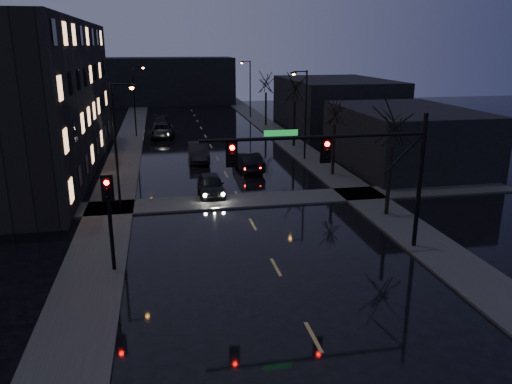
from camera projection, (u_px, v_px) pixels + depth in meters
name	position (u px, v px, depth m)	size (l,w,h in m)	color
ground	(332.00, 371.00, 16.15)	(160.00, 160.00, 0.00)	black
sidewalk_left	(125.00, 155.00, 47.55)	(3.00, 140.00, 0.12)	#2D2D2B
sidewalk_right	(297.00, 148.00, 50.63)	(3.00, 140.00, 0.12)	#2D2D2B
sidewalk_cross	(241.00, 201.00, 33.55)	(40.00, 3.00, 0.12)	#2D2D2B
apartment_block	(13.00, 99.00, 39.71)	(12.00, 30.00, 12.00)	black
commercial_right_near	(405.00, 138.00, 42.72)	(10.00, 14.00, 5.00)	black
commercial_right_far	(335.00, 103.00, 63.57)	(12.00, 18.00, 6.00)	black
far_block	(170.00, 81.00, 87.91)	(22.00, 10.00, 8.00)	black
signal_mast	(350.00, 159.00, 23.93)	(11.11, 0.41, 7.00)	black
signal_pole_left	(109.00, 210.00, 22.40)	(0.35, 0.41, 4.53)	black
tree_near	(394.00, 115.00, 29.08)	(3.52, 3.52, 8.08)	black
tree_mid_a	(336.00, 103.00, 38.61)	(3.30, 3.30, 7.58)	black
tree_mid_b	(295.00, 82.00, 49.69)	(3.74, 3.74, 8.59)	black
tree_far	(266.00, 78.00, 63.03)	(3.43, 3.43, 7.88)	black
streetlight_l_near	(119.00, 137.00, 30.37)	(1.53, 0.28, 8.00)	black
streetlight_l_far	(136.00, 95.00, 55.79)	(1.53, 0.28, 8.00)	black
streetlight_r_mid	(304.00, 107.00, 44.41)	(1.53, 0.28, 8.00)	black
streetlight_r_far	(249.00, 84.00, 70.78)	(1.53, 0.28, 8.00)	black
oncoming_car_a	(211.00, 185.00, 34.89)	(1.76, 4.36, 1.49)	black
oncoming_car_b	(198.00, 152.00, 45.04)	(1.77, 5.06, 1.67)	black
oncoming_car_c	(162.00, 131.00, 56.67)	(2.52, 5.46, 1.52)	black
oncoming_car_d	(161.00, 123.00, 63.14)	(1.88, 4.63, 1.34)	black
lead_car	(248.00, 161.00, 41.64)	(1.65, 4.74, 1.56)	black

